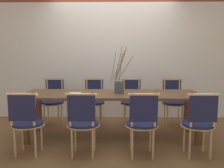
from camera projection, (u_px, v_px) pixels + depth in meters
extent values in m
plane|color=brown|center=(112.00, 137.00, 4.10)|extent=(16.00, 16.00, 0.00)
cube|color=white|center=(113.00, 61.00, 5.23)|extent=(12.00, 0.06, 2.39)
cube|color=brown|center=(112.00, 94.00, 4.01)|extent=(2.82, 0.87, 0.04)
cube|color=brown|center=(25.00, 122.00, 3.75)|extent=(0.09, 0.09, 0.69)
cube|color=brown|center=(199.00, 123.00, 3.71)|extent=(0.09, 0.09, 0.69)
cube|color=brown|center=(39.00, 111.00, 4.41)|extent=(0.09, 0.09, 0.69)
cube|color=brown|center=(187.00, 112.00, 4.36)|extent=(0.09, 0.09, 0.69)
cylinder|color=#1E234C|center=(28.00, 123.00, 3.37)|extent=(0.42, 0.42, 0.04)
cylinder|color=tan|center=(28.00, 125.00, 3.37)|extent=(0.44, 0.44, 0.01)
cylinder|color=tan|center=(23.00, 136.00, 3.54)|extent=(0.03, 0.03, 0.42)
cylinder|color=tan|center=(42.00, 136.00, 3.53)|extent=(0.03, 0.03, 0.42)
cylinder|color=tan|center=(15.00, 143.00, 3.27)|extent=(0.03, 0.03, 0.42)
cylinder|color=tan|center=(35.00, 143.00, 3.26)|extent=(0.03, 0.03, 0.42)
cylinder|color=tan|center=(11.00, 110.00, 3.17)|extent=(0.03, 0.03, 0.42)
cylinder|color=tan|center=(34.00, 110.00, 3.16)|extent=(0.03, 0.03, 0.42)
cube|color=#1E234C|center=(22.00, 108.00, 3.16)|extent=(0.35, 0.02, 0.34)
cube|color=tan|center=(22.00, 94.00, 3.14)|extent=(0.39, 0.03, 0.03)
cylinder|color=#1E234C|center=(83.00, 123.00, 3.36)|extent=(0.42, 0.42, 0.04)
cylinder|color=tan|center=(83.00, 125.00, 3.36)|extent=(0.44, 0.44, 0.01)
cylinder|color=tan|center=(75.00, 136.00, 3.52)|extent=(0.03, 0.03, 0.42)
cylinder|color=tan|center=(95.00, 136.00, 3.52)|extent=(0.03, 0.03, 0.42)
cylinder|color=tan|center=(72.00, 143.00, 3.25)|extent=(0.03, 0.03, 0.42)
cylinder|color=tan|center=(93.00, 143.00, 3.25)|extent=(0.03, 0.03, 0.42)
cylinder|color=tan|center=(70.00, 110.00, 3.15)|extent=(0.03, 0.03, 0.42)
cylinder|color=tan|center=(93.00, 110.00, 3.15)|extent=(0.03, 0.03, 0.42)
cube|color=#1E234C|center=(81.00, 108.00, 3.14)|extent=(0.35, 0.02, 0.34)
cube|color=tan|center=(81.00, 95.00, 3.13)|extent=(0.39, 0.03, 0.03)
cylinder|color=#1E234C|center=(142.00, 124.00, 3.34)|extent=(0.42, 0.42, 0.04)
cylinder|color=tan|center=(142.00, 126.00, 3.34)|extent=(0.44, 0.44, 0.01)
cylinder|color=tan|center=(131.00, 137.00, 3.51)|extent=(0.03, 0.03, 0.42)
cylinder|color=tan|center=(150.00, 137.00, 3.50)|extent=(0.03, 0.03, 0.42)
cylinder|color=tan|center=(132.00, 144.00, 3.24)|extent=(0.03, 0.03, 0.42)
cylinder|color=tan|center=(153.00, 144.00, 3.23)|extent=(0.03, 0.03, 0.42)
cylinder|color=tan|center=(132.00, 110.00, 3.14)|extent=(0.03, 0.03, 0.42)
cylinder|color=tan|center=(155.00, 110.00, 3.13)|extent=(0.03, 0.03, 0.42)
cube|color=#1E234C|center=(144.00, 109.00, 3.13)|extent=(0.35, 0.02, 0.34)
cube|color=tan|center=(144.00, 95.00, 3.11)|extent=(0.39, 0.03, 0.03)
cylinder|color=#1E234C|center=(198.00, 124.00, 3.33)|extent=(0.42, 0.42, 0.04)
cylinder|color=tan|center=(198.00, 126.00, 3.33)|extent=(0.44, 0.44, 0.01)
cylinder|color=tan|center=(184.00, 137.00, 3.49)|extent=(0.03, 0.03, 0.42)
cylinder|color=tan|center=(204.00, 137.00, 3.49)|extent=(0.03, 0.03, 0.42)
cylinder|color=tan|center=(190.00, 144.00, 3.23)|extent=(0.03, 0.03, 0.42)
cylinder|color=tan|center=(211.00, 144.00, 3.22)|extent=(0.03, 0.03, 0.42)
cylinder|color=tan|center=(191.00, 110.00, 3.13)|extent=(0.03, 0.03, 0.42)
cylinder|color=tan|center=(215.00, 111.00, 3.12)|extent=(0.03, 0.03, 0.42)
cube|color=#1E234C|center=(203.00, 109.00, 3.12)|extent=(0.35, 0.02, 0.34)
cube|color=tan|center=(204.00, 95.00, 3.10)|extent=(0.39, 0.03, 0.03)
cylinder|color=#1E234C|center=(53.00, 102.00, 4.77)|extent=(0.42, 0.42, 0.04)
cylinder|color=tan|center=(53.00, 103.00, 4.77)|extent=(0.44, 0.44, 0.01)
cylinder|color=tan|center=(59.00, 116.00, 4.66)|extent=(0.03, 0.03, 0.42)
cylinder|color=tan|center=(44.00, 115.00, 4.66)|extent=(0.03, 0.03, 0.42)
cylinder|color=tan|center=(62.00, 112.00, 4.93)|extent=(0.03, 0.03, 0.42)
cylinder|color=tan|center=(48.00, 112.00, 4.93)|extent=(0.03, 0.03, 0.42)
cylinder|color=tan|center=(62.00, 89.00, 4.91)|extent=(0.03, 0.03, 0.42)
cylinder|color=tan|center=(47.00, 89.00, 4.91)|extent=(0.03, 0.03, 0.42)
cube|color=#1E234C|center=(55.00, 88.00, 4.91)|extent=(0.35, 0.02, 0.34)
cube|color=tan|center=(54.00, 79.00, 4.89)|extent=(0.39, 0.03, 0.03)
cylinder|color=#1E234C|center=(93.00, 102.00, 4.75)|extent=(0.42, 0.42, 0.04)
cylinder|color=tan|center=(93.00, 104.00, 4.75)|extent=(0.44, 0.44, 0.01)
cylinder|color=tan|center=(100.00, 116.00, 4.64)|extent=(0.03, 0.03, 0.42)
cylinder|color=tan|center=(86.00, 116.00, 4.65)|extent=(0.03, 0.03, 0.42)
cylinder|color=tan|center=(101.00, 112.00, 4.91)|extent=(0.03, 0.03, 0.42)
cylinder|color=tan|center=(87.00, 112.00, 4.92)|extent=(0.03, 0.03, 0.42)
cylinder|color=tan|center=(102.00, 89.00, 4.89)|extent=(0.03, 0.03, 0.42)
cylinder|color=tan|center=(87.00, 89.00, 4.90)|extent=(0.03, 0.03, 0.42)
cube|color=#1E234C|center=(94.00, 88.00, 4.90)|extent=(0.35, 0.02, 0.34)
cube|color=tan|center=(94.00, 79.00, 4.87)|extent=(0.39, 0.03, 0.03)
cylinder|color=#1E234C|center=(132.00, 102.00, 4.74)|extent=(0.42, 0.42, 0.04)
cylinder|color=tan|center=(132.00, 104.00, 4.74)|extent=(0.44, 0.44, 0.01)
cylinder|color=tan|center=(139.00, 116.00, 4.63)|extent=(0.03, 0.03, 0.42)
cylinder|color=tan|center=(125.00, 116.00, 4.64)|extent=(0.03, 0.03, 0.42)
cylinder|color=tan|center=(138.00, 112.00, 4.90)|extent=(0.03, 0.03, 0.42)
cylinder|color=tan|center=(124.00, 112.00, 4.90)|extent=(0.03, 0.03, 0.42)
cylinder|color=tan|center=(139.00, 89.00, 4.88)|extent=(0.03, 0.03, 0.42)
cylinder|color=tan|center=(124.00, 89.00, 4.89)|extent=(0.03, 0.03, 0.42)
cube|color=#1E234C|center=(131.00, 88.00, 4.89)|extent=(0.35, 0.02, 0.34)
cube|color=tan|center=(132.00, 79.00, 4.86)|extent=(0.39, 0.03, 0.03)
cylinder|color=#1E234C|center=(174.00, 103.00, 4.72)|extent=(0.42, 0.42, 0.04)
cylinder|color=tan|center=(173.00, 104.00, 4.73)|extent=(0.44, 0.44, 0.01)
cylinder|color=tan|center=(182.00, 116.00, 4.62)|extent=(0.03, 0.03, 0.42)
cylinder|color=tan|center=(167.00, 116.00, 4.62)|extent=(0.03, 0.03, 0.42)
cylinder|color=tan|center=(178.00, 113.00, 4.88)|extent=(0.03, 0.03, 0.42)
cylinder|color=tan|center=(165.00, 112.00, 4.89)|extent=(0.03, 0.03, 0.42)
cylinder|color=tan|center=(179.00, 89.00, 4.87)|extent=(0.03, 0.03, 0.42)
cylinder|color=tan|center=(164.00, 89.00, 4.87)|extent=(0.03, 0.03, 0.42)
cube|color=#1E234C|center=(172.00, 88.00, 4.87)|extent=(0.35, 0.02, 0.34)
cube|color=tan|center=(172.00, 79.00, 4.84)|extent=(0.39, 0.03, 0.03)
cylinder|color=#4C5156|center=(119.00, 87.00, 3.99)|extent=(0.15, 0.15, 0.20)
cylinder|color=brown|center=(120.00, 65.00, 4.03)|extent=(0.18, 0.05, 0.50)
cylinder|color=brown|center=(125.00, 68.00, 4.07)|extent=(0.24, 0.21, 0.40)
cylinder|color=brown|center=(119.00, 66.00, 4.05)|extent=(0.21, 0.02, 0.48)
cylinder|color=brown|center=(114.00, 67.00, 3.99)|extent=(0.08, 0.19, 0.45)
cylinder|color=brown|center=(119.00, 64.00, 4.00)|extent=(0.13, 0.02, 0.55)
cylinder|color=brown|center=(121.00, 67.00, 3.97)|extent=(0.06, 0.06, 0.44)
cylinder|color=brown|center=(121.00, 64.00, 4.03)|extent=(0.18, 0.08, 0.54)
cube|color=beige|center=(75.00, 93.00, 3.94)|extent=(0.19, 0.16, 0.02)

